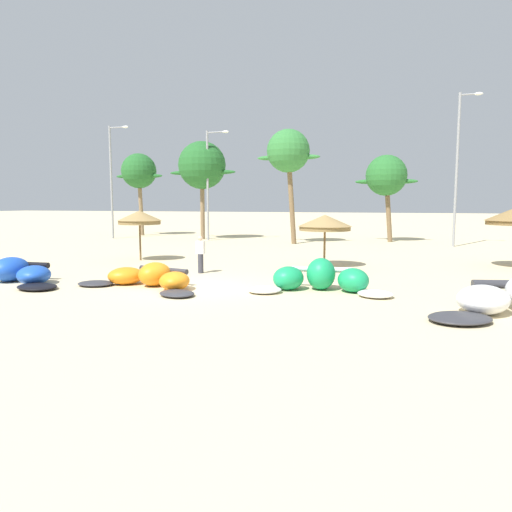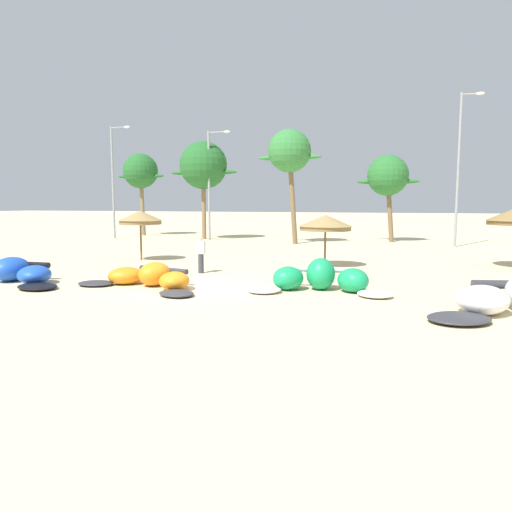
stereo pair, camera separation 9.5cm
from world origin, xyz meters
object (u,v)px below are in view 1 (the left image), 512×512
at_px(kite_left, 5,273).
at_px(kite_left_of_center, 150,278).
at_px(kite_center, 320,279).
at_px(lamppost_west_center, 210,179).
at_px(lamppost_east_center, 459,163).
at_px(palm_left, 202,166).
at_px(palm_center_left, 386,176).
at_px(lamppost_west, 113,176).
at_px(beach_umbrella_near_van, 139,217).
at_px(palm_left_of_gap, 288,152).
at_px(person_near_kites, 201,254).
at_px(beach_umbrella_middle, 325,223).
at_px(palm_leftmost, 139,172).

xyz_separation_m(kite_left, kite_left_of_center, (5.80, 0.82, -0.03)).
bearing_deg(kite_left_of_center, kite_center, 10.44).
bearing_deg(lamppost_west_center, lamppost_east_center, 0.12).
xyz_separation_m(kite_left, palm_left, (-1.62, 22.34, 5.70)).
distance_m(palm_center_left, lamppost_west, 22.43).
height_order(beach_umbrella_near_van, lamppost_west_center, lamppost_west_center).
relative_size(beach_umbrella_near_van, lamppost_west, 0.28).
height_order(kite_center, palm_left, palm_left).
distance_m(palm_left_of_gap, lamppost_west_center, 7.02).
bearing_deg(kite_center, lamppost_west, 138.18).
xyz_separation_m(beach_umbrella_near_van, palm_left, (-2.83, 14.55, 3.80)).
height_order(kite_center, person_near_kites, person_near_kites).
distance_m(beach_umbrella_middle, palm_left_of_gap, 13.62).
distance_m(kite_left, lamppost_east_center, 28.31).
height_order(person_near_kites, lamppost_west, lamppost_west).
bearing_deg(kite_left, palm_left_of_gap, 72.89).
bearing_deg(beach_umbrella_middle, palm_left_of_gap, 111.61).
bearing_deg(lamppost_west, palm_left, 12.59).
bearing_deg(beach_umbrella_near_van, palm_center_left, 54.16).
height_order(lamppost_west_center, lamppost_east_center, lamppost_east_center).
height_order(palm_left, palm_center_left, palm_left).
xyz_separation_m(palm_leftmost, palm_center_left, (22.18, -0.69, -0.80)).
xyz_separation_m(palm_left, palm_center_left, (14.68, 1.85, -0.99)).
distance_m(palm_center_left, lamppost_east_center, 5.71).
height_order(kite_left_of_center, palm_left_of_gap, palm_left_of_gap).
distance_m(palm_left_of_gap, lamppost_east_center, 11.78).
xyz_separation_m(beach_umbrella_near_van, beach_umbrella_middle, (9.73, 0.51, -0.17)).
relative_size(palm_left_of_gap, palm_center_left, 1.25).
distance_m(beach_umbrella_middle, lamppost_west_center, 17.47).
bearing_deg(kite_center, beach_umbrella_middle, 98.15).
height_order(palm_leftmost, lamppost_west_center, lamppost_west_center).
height_order(person_near_kites, palm_left_of_gap, palm_left_of_gap).
bearing_deg(lamppost_east_center, person_near_kites, -125.09).
relative_size(kite_left, kite_center, 1.23).
bearing_deg(palm_left_of_gap, beach_umbrella_middle, -68.39).
relative_size(kite_left, palm_leftmost, 0.83).
distance_m(lamppost_west, lamppost_east_center, 27.02).
height_order(beach_umbrella_near_van, lamppost_west, lamppost_west).
height_order(palm_left, lamppost_west, lamppost_west).
height_order(beach_umbrella_middle, lamppost_east_center, lamppost_east_center).
relative_size(kite_center, beach_umbrella_near_van, 1.92).
bearing_deg(lamppost_west, person_near_kites, -46.63).
xyz_separation_m(kite_left_of_center, kite_center, (6.05, 1.11, 0.09)).
height_order(person_near_kites, palm_left, palm_left).
height_order(kite_center, lamppost_east_center, lamppost_east_center).
bearing_deg(beach_umbrella_middle, kite_left_of_center, -124.48).
bearing_deg(lamppost_east_center, lamppost_west_center, -179.88).
distance_m(beach_umbrella_near_van, person_near_kites, 6.11).
xyz_separation_m(beach_umbrella_near_van, palm_left_of_gap, (5.01, 12.43, 4.44)).
bearing_deg(lamppost_west_center, kite_center, -57.38).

